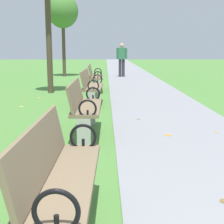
{
  "coord_description": "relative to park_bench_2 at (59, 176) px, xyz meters",
  "views": [
    {
      "loc": [
        -0.15,
        0.31,
        1.47
      ],
      "look_at": [
        -0.05,
        4.99,
        0.55
      ],
      "focal_mm": 53.45,
      "sensor_mm": 36.0,
      "label": 1
    }
  ],
  "objects": [
    {
      "name": "tree_3",
      "position": [
        -1.7,
        14.5,
        2.67
      ],
      "size": [
        1.51,
        1.51,
        4.03
      ],
      "color": "#4C3D2D",
      "rests_on": "ground"
    },
    {
      "name": "scattered_leaves",
      "position": [
        -0.05,
        1.85,
        -0.47
      ],
      "size": [
        4.56,
        14.64,
        0.02
      ],
      "color": "#BC842D",
      "rests_on": "ground"
    },
    {
      "name": "paved_walkway",
      "position": [
        1.67,
        15.25,
        -0.48
      ],
      "size": [
        2.34,
        44.0,
        0.02
      ],
      "primitive_type": "cube",
      "color": "gray",
      "rests_on": "ground"
    },
    {
      "name": "park_bench_5",
      "position": [
        -0.0,
        8.74,
        0.0
      ],
      "size": [
        0.5,
        1.61,
        0.9
      ],
      "color": "#7A664C",
      "rests_on": "ground"
    },
    {
      "name": "park_bench_2",
      "position": [
        0.0,
        0.0,
        0.0
      ],
      "size": [
        0.52,
        1.61,
        0.9
      ],
      "color": "#7A664C",
      "rests_on": "ground"
    },
    {
      "name": "park_bench_3",
      "position": [
        -0.0,
        3.06,
        0.0
      ],
      "size": [
        0.5,
        1.61,
        0.9
      ],
      "color": "#7A664C",
      "rests_on": "ground"
    },
    {
      "name": "park_bench_4",
      "position": [
        0.0,
        5.95,
        0.0
      ],
      "size": [
        0.53,
        1.62,
        0.9
      ],
      "color": "#7A664C",
      "rests_on": "ground"
    },
    {
      "name": "pedestrian_walking",
      "position": [
        1.17,
        14.02,
        0.44
      ],
      "size": [
        0.53,
        0.24,
        1.62
      ],
      "color": "#2D2D38",
      "rests_on": "paved_walkway"
    }
  ]
}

